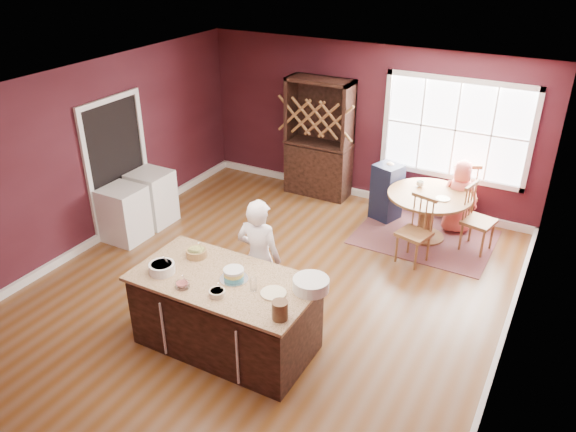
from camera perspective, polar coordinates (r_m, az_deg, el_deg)
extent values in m
plane|color=brown|center=(7.55, -2.53, -7.95)|extent=(7.00, 7.00, 0.00)
plane|color=white|center=(6.38, -3.03, 12.25)|extent=(7.00, 7.00, 0.00)
plane|color=#431923|center=(9.80, 7.98, 9.22)|extent=(6.00, 0.00, 6.00)
plane|color=#431923|center=(4.75, -25.94, -15.39)|extent=(6.00, 0.00, 6.00)
plane|color=#431923|center=(8.68, -20.06, 5.38)|extent=(0.00, 7.00, 7.00)
plane|color=#431923|center=(6.05, 22.47, -4.79)|extent=(0.00, 7.00, 7.00)
cube|color=black|center=(6.53, -6.31, -10.03)|extent=(1.98, 1.00, 0.83)
cube|color=#E7B78D|center=(6.25, -6.53, -6.48)|extent=(2.06, 1.08, 0.04)
cylinder|color=brown|center=(9.09, 13.69, -2.01)|extent=(0.59, 0.59, 0.04)
cylinder|color=brown|center=(8.93, 13.93, -0.14)|extent=(0.21, 0.21, 0.67)
cylinder|color=brown|center=(8.77, 14.20, 2.04)|extent=(1.27, 1.27, 0.04)
imported|color=white|center=(6.81, -2.96, -4.32)|extent=(0.60, 0.42, 1.57)
cylinder|color=white|center=(6.42, -12.68, -5.18)|extent=(0.29, 0.29, 0.11)
cylinder|color=olive|center=(6.65, -9.27, -3.72)|extent=(0.25, 0.25, 0.09)
cylinder|color=white|center=(6.14, -10.68, -6.91)|extent=(0.16, 0.16, 0.06)
cylinder|color=beige|center=(5.96, -7.22, -7.77)|extent=(0.17, 0.17, 0.06)
cylinder|color=silver|center=(5.98, -3.55, -6.92)|extent=(0.08, 0.08, 0.15)
cylinder|color=beige|center=(5.95, -1.49, -7.84)|extent=(0.28, 0.28, 0.02)
cylinder|color=white|center=(5.99, 2.35, -6.96)|extent=(0.39, 0.39, 0.13)
cylinder|color=#422C1C|center=(5.57, -0.82, -9.55)|extent=(0.16, 0.16, 0.20)
cube|color=brown|center=(9.09, 13.68, -2.09)|extent=(2.09, 1.63, 0.01)
imported|color=#EA685B|center=(9.18, 17.01, 1.90)|extent=(0.66, 0.51, 1.19)
cylinder|color=beige|center=(8.65, 15.45, 1.71)|extent=(0.22, 0.22, 0.02)
imported|color=white|center=(8.98, 13.28, 3.20)|extent=(0.12, 0.12, 0.09)
cube|color=#402412|center=(9.93, 3.16, 7.87)|extent=(1.15, 0.48, 2.10)
cube|color=white|center=(8.97, -16.29, 0.19)|extent=(0.59, 0.57, 0.86)
cube|color=white|center=(9.37, -13.64, 1.82)|extent=(0.60, 0.59, 0.88)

